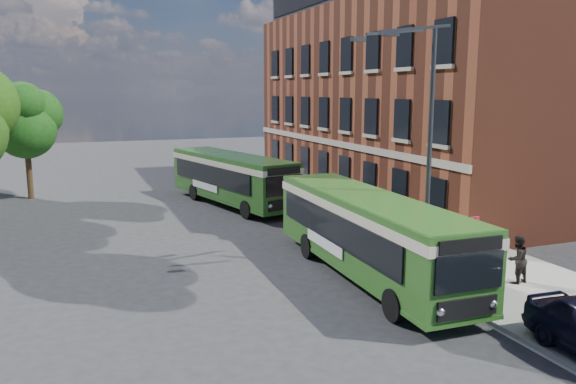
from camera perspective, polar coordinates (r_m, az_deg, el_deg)
name	(u,v)px	position (r m, az deg, el deg)	size (l,w,h in m)	color
ground	(278,270)	(21.58, -1.00, -7.95)	(120.00, 120.00, 0.00)	#29292C
pavement	(346,212)	(31.38, 5.96, -2.08)	(6.00, 48.00, 0.15)	#98978A
kerb_line	(296,218)	(30.15, 0.79, -2.67)	(0.12, 48.00, 0.01)	beige
brick_office	(417,87)	(37.68, 12.99, 10.33)	(12.10, 26.00, 14.20)	brown
street_lamp	(421,145)	(21.05, 13.39, 4.65)	(2.96, 2.38, 9.00)	#323537
bus_stop_sign	(473,246)	(20.35, 18.31, -5.18)	(0.35, 0.08, 2.52)	#323537
bus_front	(368,228)	(20.58, 8.14, -3.65)	(2.87, 11.69, 3.02)	#2D6320
bus_rear	(232,175)	(33.48, -5.75, 1.76)	(5.08, 11.38, 3.02)	#27591D
pedestrian_a	(457,267)	(19.56, 16.75, -7.32)	(0.61, 0.40, 1.66)	black
pedestrian_b	(517,259)	(21.08, 22.26, -6.34)	(0.83, 0.64, 1.70)	black
tree_right	(26,120)	(38.64, -25.08, 6.62)	(4.32, 4.11, 7.29)	#392514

